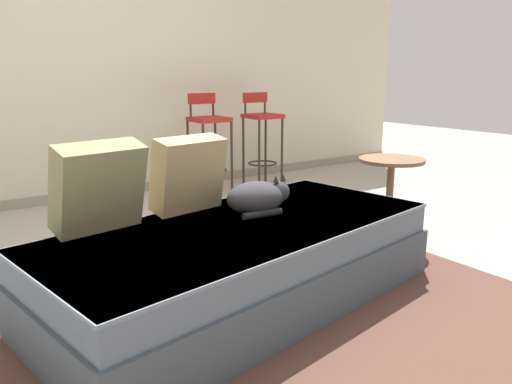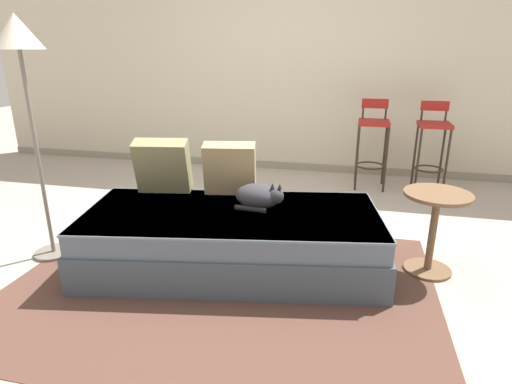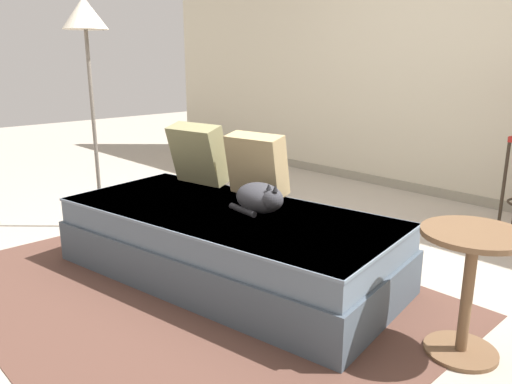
# 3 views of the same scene
# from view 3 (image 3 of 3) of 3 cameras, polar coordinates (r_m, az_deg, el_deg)

# --- Properties ---
(ground_plane) EXTENTS (16.00, 16.00, 0.00)m
(ground_plane) POSITION_cam_3_polar(r_m,az_deg,el_deg) (3.34, 1.99, -7.50)
(ground_plane) COLOR #A89E8E
(ground_plane) RESTS_ON ground
(wall_back_panel) EXTENTS (8.00, 0.10, 2.60)m
(wall_back_panel) POSITION_cam_3_polar(r_m,az_deg,el_deg) (4.95, 21.41, 14.31)
(wall_back_panel) COLOR beige
(wall_back_panel) RESTS_ON ground
(wall_baseboard_trim) EXTENTS (8.00, 0.02, 0.09)m
(wall_baseboard_trim) POSITION_cam_3_polar(r_m,az_deg,el_deg) (5.05, 19.79, 0.01)
(wall_baseboard_trim) COLOR gray
(wall_baseboard_trim) RESTS_ON ground
(area_rug) EXTENTS (2.75, 2.03, 0.01)m
(area_rug) POSITION_cam_3_polar(r_m,az_deg,el_deg) (2.92, -7.88, -10.99)
(area_rug) COLOR brown
(area_rug) RESTS_ON ground
(couch) EXTENTS (2.17, 1.26, 0.42)m
(couch) POSITION_cam_3_polar(r_m,az_deg,el_deg) (3.01, -3.37, -5.77)
(couch) COLOR #44505B
(couch) RESTS_ON ground
(throw_pillow_corner) EXTENTS (0.44, 0.31, 0.43)m
(throw_pillow_corner) POSITION_cam_3_polar(r_m,az_deg,el_deg) (3.52, -6.58, 4.36)
(throw_pillow_corner) COLOR #847F56
(throw_pillow_corner) RESTS_ON couch
(throw_pillow_middle) EXTENTS (0.42, 0.27, 0.41)m
(throw_pillow_middle) POSITION_cam_3_polar(r_m,az_deg,el_deg) (3.20, 0.10, 3.15)
(throw_pillow_middle) COLOR tan
(throw_pillow_middle) RESTS_ON couch
(cat) EXTENTS (0.36, 0.27, 0.20)m
(cat) POSITION_cam_3_polar(r_m,az_deg,el_deg) (2.87, 0.50, -0.69)
(cat) COLOR #333338
(cat) RESTS_ON couch
(side_table) EXTENTS (0.44, 0.44, 0.58)m
(side_table) POSITION_cam_3_polar(r_m,az_deg,el_deg) (2.36, 23.21, -8.79)
(side_table) COLOR brown
(side_table) RESTS_ON ground
(floor_lamp) EXTENTS (0.32, 0.32, 1.70)m
(floor_lamp) POSITION_cam_3_polar(r_m,az_deg,el_deg) (3.91, -18.83, 16.54)
(floor_lamp) COLOR slate
(floor_lamp) RESTS_ON ground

